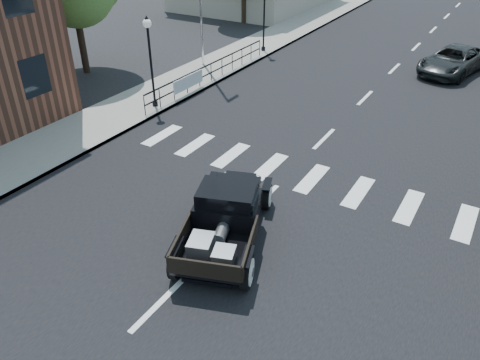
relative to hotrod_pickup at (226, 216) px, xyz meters
The scene contains 10 objects.
ground 0.83m from the hotrod_pickup, 107.63° to the left, with size 120.00×120.00×0.00m, color black.
road 15.22m from the hotrod_pickup, 90.24° to the left, with size 14.00×80.00×0.02m, color black.
road_markings 10.23m from the hotrod_pickup, 90.36° to the left, with size 12.00×60.00×0.06m, color silver, non-canonical shape.
sidewalk_left 17.46m from the hotrod_pickup, 119.39° to the left, with size 3.00×80.00×0.15m, color gray.
railing 12.58m from the hotrod_pickup, 125.82° to the left, with size 0.08×10.00×1.00m, color black, non-canonical shape.
banner 10.98m from the hotrod_pickup, 131.61° to the left, with size 0.04×2.20×0.60m, color silver, non-canonical shape.
lamp_post_b 9.94m from the hotrod_pickup, 141.02° to the left, with size 0.36×0.36×3.85m, color black, non-canonical shape.
lamp_post_c 17.97m from the hotrod_pickup, 115.32° to the left, with size 0.36×0.36×3.85m, color black, non-canonical shape.
hotrod_pickup is the anchor object (origin of this frame).
second_car 18.23m from the hotrod_pickup, 81.49° to the left, with size 2.26×4.89×1.36m, color black.
Camera 1 is at (5.61, -8.68, 8.14)m, focal length 35.00 mm.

